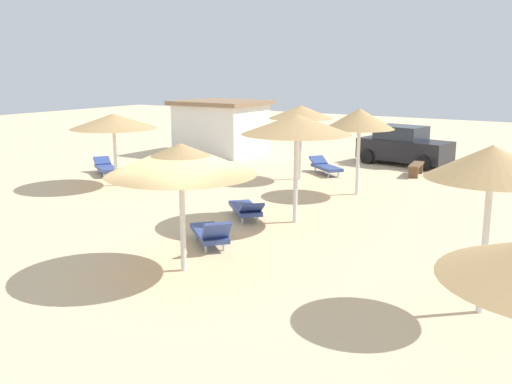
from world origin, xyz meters
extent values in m
plane|color=beige|center=(0.00, 0.00, 0.00)|extent=(80.00, 80.00, 0.00)
cylinder|color=silver|center=(-7.93, 5.77, 1.10)|extent=(0.12, 0.12, 2.21)
cone|color=tan|center=(-7.93, 5.77, 2.38)|extent=(3.13, 3.13, 0.54)
cylinder|color=silver|center=(-2.88, 10.56, 1.23)|extent=(0.12, 0.12, 2.46)
cone|color=tan|center=(-2.88, 10.56, 2.61)|extent=(2.47, 2.47, 0.50)
cylinder|color=silver|center=(5.86, 1.31, 1.27)|extent=(0.12, 0.12, 2.53)
cone|color=tan|center=(5.86, 1.31, 2.72)|extent=(2.23, 2.23, 0.58)
cylinder|color=silver|center=(0.09, 4.89, 1.30)|extent=(0.12, 0.12, 2.59)
cone|color=tan|center=(0.09, 4.89, 2.76)|extent=(3.04, 3.04, 0.55)
cylinder|color=silver|center=(0.02, 0.11, 1.10)|extent=(0.12, 0.12, 2.20)
cone|color=tan|center=(0.02, 0.11, 2.43)|extent=(3.17, 3.17, 0.66)
cylinder|color=silver|center=(0.09, 9.22, 1.18)|extent=(0.12, 0.12, 2.35)
cone|color=tan|center=(0.09, 9.22, 2.60)|extent=(2.35, 2.35, 0.69)
cube|color=#33478C|center=(-9.90, 7.10, 0.28)|extent=(1.78, 1.43, 0.12)
cube|color=#33478C|center=(-10.58, 7.52, 0.46)|extent=(0.79, 0.82, 0.31)
cylinder|color=silver|center=(-10.53, 7.22, 0.11)|extent=(0.06, 0.06, 0.22)
cylinder|color=silver|center=(-10.30, 7.60, 0.11)|extent=(0.06, 0.06, 0.22)
cylinder|color=silver|center=(-9.51, 6.60, 0.11)|extent=(0.06, 0.06, 0.22)
cylinder|color=silver|center=(-9.28, 6.97, 0.11)|extent=(0.06, 0.06, 0.22)
cube|color=#33478C|center=(-2.45, 12.06, 0.28)|extent=(1.75, 1.53, 0.12)
cube|color=#33478C|center=(-3.09, 12.53, 0.46)|extent=(0.81, 0.83, 0.32)
cylinder|color=silver|center=(-3.06, 12.24, 0.11)|extent=(0.06, 0.06, 0.22)
cylinder|color=silver|center=(-2.80, 12.59, 0.11)|extent=(0.06, 0.06, 0.22)
cylinder|color=silver|center=(-2.10, 11.52, 0.11)|extent=(0.06, 0.06, 0.22)
cylinder|color=silver|center=(-1.84, 11.87, 0.11)|extent=(0.06, 0.06, 0.22)
cube|color=#33478C|center=(-1.36, 4.51, 0.28)|extent=(1.68, 1.63, 0.12)
cube|color=#33478C|center=(-0.78, 3.96, 0.48)|extent=(0.81, 0.82, 0.36)
cylinder|color=silver|center=(-0.77, 4.26, 0.11)|extent=(0.06, 0.06, 0.22)
cylinder|color=silver|center=(-1.07, 3.94, 0.11)|extent=(0.06, 0.06, 0.22)
cylinder|color=silver|center=(-1.65, 5.08, 0.11)|extent=(0.06, 0.06, 0.22)
cylinder|color=silver|center=(-1.95, 4.76, 0.11)|extent=(0.06, 0.06, 0.22)
cube|color=#33478C|center=(-0.68, 1.91, 0.28)|extent=(1.72, 1.58, 0.12)
cube|color=#33478C|center=(-0.06, 1.40, 0.56)|extent=(0.71, 0.75, 0.49)
cylinder|color=silver|center=(-0.07, 1.70, 0.11)|extent=(0.06, 0.06, 0.22)
cylinder|color=silver|center=(-0.35, 1.36, 0.11)|extent=(0.06, 0.06, 0.22)
cylinder|color=silver|center=(-1.00, 2.47, 0.11)|extent=(0.06, 0.06, 0.22)
cylinder|color=silver|center=(-1.28, 2.13, 0.11)|extent=(0.06, 0.06, 0.22)
cube|color=brown|center=(0.69, 13.73, 0.45)|extent=(0.61, 1.54, 0.08)
cube|color=brown|center=(0.77, 13.19, 0.21)|extent=(0.37, 0.17, 0.41)
cube|color=brown|center=(0.61, 14.28, 0.21)|extent=(0.37, 0.17, 0.41)
cube|color=black|center=(-0.62, 16.11, 0.67)|extent=(4.21, 2.30, 0.90)
cube|color=#262D38|center=(-0.82, 16.14, 1.42)|extent=(2.22, 1.85, 0.60)
cylinder|color=black|center=(0.85, 16.77, 0.32)|extent=(0.67, 0.32, 0.64)
cylinder|color=black|center=(0.57, 15.03, 0.32)|extent=(0.67, 0.32, 0.64)
cylinder|color=black|center=(-1.82, 17.18, 0.32)|extent=(0.67, 0.32, 0.64)
cylinder|color=black|center=(-2.09, 15.45, 0.32)|extent=(0.67, 0.32, 0.64)
cube|color=white|center=(-9.48, 14.39, 1.22)|extent=(3.79, 3.21, 2.44)
cube|color=#8C6B4C|center=(-9.48, 14.39, 2.54)|extent=(4.19, 3.61, 0.20)
camera|label=1|loc=(7.79, -8.99, 4.31)|focal=40.69mm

